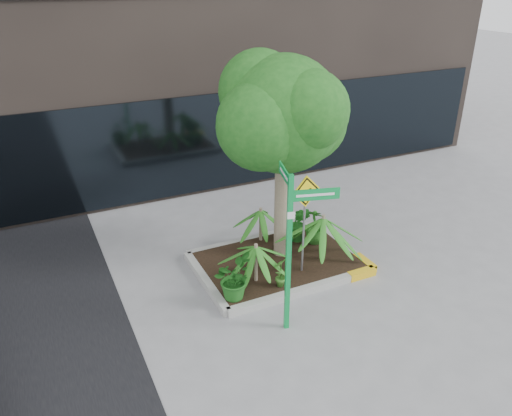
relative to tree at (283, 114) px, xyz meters
name	(u,v)px	position (x,y,z in m)	size (l,w,h in m)	color
ground	(276,275)	(-0.36, -0.53, -3.12)	(80.00, 80.00, 0.00)	gray
planter	(280,262)	(-0.13, -0.25, -3.02)	(3.35, 2.36, 0.15)	#9E9E99
tree	(283,114)	(0.00, 0.00, 0.00)	(2.85, 2.53, 4.28)	gray
palm_front	(323,218)	(0.66, -0.56, -2.04)	(1.12, 1.12, 1.24)	gray
palm_left	(256,247)	(-0.91, -0.71, -2.23)	(0.90, 0.90, 0.99)	gray
palm_back	(261,210)	(-0.13, 0.67, -2.25)	(0.88, 0.88, 0.98)	gray
shrub_a	(233,278)	(-1.51, -1.01, -2.57)	(0.72, 0.72, 0.80)	#1B5719
shrub_b	(315,226)	(0.90, 0.08, -2.58)	(0.44, 0.44, 0.79)	#286D20
shrub_c	(281,271)	(-0.57, -1.08, -2.66)	(0.33, 0.33, 0.63)	#356F22
shrub_d	(299,223)	(0.62, 0.28, -2.55)	(0.46, 0.46, 0.85)	#1C611C
street_sign_post	(292,236)	(-0.90, -1.99, -1.38)	(0.81, 0.97, 2.82)	#0E9A42
cattle_sign	(305,208)	(0.07, -0.81, -1.60)	(0.63, 0.09, 2.04)	slate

